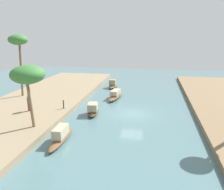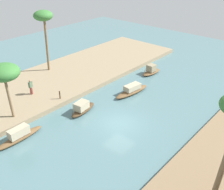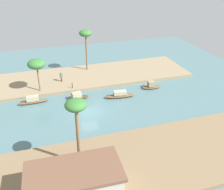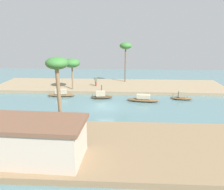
{
  "view_description": "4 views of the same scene",
  "coord_description": "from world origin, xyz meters",
  "px_view_note": "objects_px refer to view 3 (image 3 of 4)",
  "views": [
    {
      "loc": [
        23.66,
        2.17,
        8.49
      ],
      "look_at": [
        -3.94,
        -3.02,
        0.95
      ],
      "focal_mm": 36.32,
      "sensor_mm": 36.0,
      "label": 1
    },
    {
      "loc": [
        16.67,
        13.68,
        14.95
      ],
      "look_at": [
        -3.13,
        -3.71,
        0.59
      ],
      "focal_mm": 42.78,
      "sensor_mm": 36.0,
      "label": 2
    },
    {
      "loc": [
        5.96,
        30.71,
        19.45
      ],
      "look_at": [
        -4.33,
        -2.55,
        0.83
      ],
      "focal_mm": 39.78,
      "sensor_mm": 36.0,
      "label": 3
    },
    {
      "loc": [
        -2.76,
        30.88,
        10.58
      ],
      "look_at": [
        -0.85,
        -3.78,
        0.77
      ],
      "focal_mm": 36.15,
      "sensor_mm": 36.0,
      "label": 4
    }
  ],
  "objects_px": {
    "sampan_with_tall_canopy": "(151,86)",
    "palm_tree_right_tall": "(76,110)",
    "person_on_near_bank": "(61,77)",
    "sampan_downstream_large": "(78,97)",
    "palm_tree_left_near": "(85,35)",
    "riverside_building": "(75,184)",
    "mooring_post": "(72,86)",
    "palm_tree_left_far": "(36,64)",
    "sampan_upstream_small": "(33,101)",
    "sampan_open_hull": "(120,95)"
  },
  "relations": [
    {
      "from": "palm_tree_left_near",
      "to": "palm_tree_right_tall",
      "type": "distance_m",
      "value": 26.48
    },
    {
      "from": "palm_tree_left_far",
      "to": "sampan_with_tall_canopy",
      "type": "bearing_deg",
      "value": 168.24
    },
    {
      "from": "sampan_open_hull",
      "to": "sampan_upstream_small",
      "type": "height_order",
      "value": "sampan_upstream_small"
    },
    {
      "from": "person_on_near_bank",
      "to": "sampan_with_tall_canopy",
      "type": "bearing_deg",
      "value": -41.78
    },
    {
      "from": "palm_tree_left_far",
      "to": "palm_tree_right_tall",
      "type": "bearing_deg",
      "value": 99.39
    },
    {
      "from": "sampan_open_hull",
      "to": "sampan_upstream_small",
      "type": "bearing_deg",
      "value": -2.06
    },
    {
      "from": "sampan_with_tall_canopy",
      "to": "person_on_near_bank",
      "type": "relative_size",
      "value": 1.93
    },
    {
      "from": "mooring_post",
      "to": "palm_tree_right_tall",
      "type": "distance_m",
      "value": 19.48
    },
    {
      "from": "sampan_open_hull",
      "to": "palm_tree_left_near",
      "type": "bearing_deg",
      "value": -69.79
    },
    {
      "from": "mooring_post",
      "to": "palm_tree_right_tall",
      "type": "bearing_deg",
      "value": 83.34
    },
    {
      "from": "sampan_with_tall_canopy",
      "to": "palm_tree_left_far",
      "type": "relative_size",
      "value": 0.62
    },
    {
      "from": "palm_tree_right_tall",
      "to": "riverside_building",
      "type": "relative_size",
      "value": 0.92
    },
    {
      "from": "palm_tree_left_near",
      "to": "sampan_upstream_small",
      "type": "bearing_deg",
      "value": 42.43
    },
    {
      "from": "mooring_post",
      "to": "palm_tree_left_far",
      "type": "height_order",
      "value": "palm_tree_left_far"
    },
    {
      "from": "mooring_post",
      "to": "sampan_downstream_large",
      "type": "bearing_deg",
      "value": 94.99
    },
    {
      "from": "palm_tree_left_far",
      "to": "palm_tree_right_tall",
      "type": "distance_m",
      "value": 19.46
    },
    {
      "from": "palm_tree_left_near",
      "to": "sampan_with_tall_canopy",
      "type": "bearing_deg",
      "value": 130.99
    },
    {
      "from": "palm_tree_left_near",
      "to": "riverside_building",
      "type": "relative_size",
      "value": 0.93
    },
    {
      "from": "person_on_near_bank",
      "to": "palm_tree_left_near",
      "type": "bearing_deg",
      "value": 17.96
    },
    {
      "from": "person_on_near_bank",
      "to": "palm_tree_right_tall",
      "type": "height_order",
      "value": "palm_tree_right_tall"
    },
    {
      "from": "palm_tree_left_near",
      "to": "palm_tree_left_far",
      "type": "bearing_deg",
      "value": 35.03
    },
    {
      "from": "sampan_with_tall_canopy",
      "to": "palm_tree_right_tall",
      "type": "distance_m",
      "value": 22.7
    },
    {
      "from": "sampan_with_tall_canopy",
      "to": "person_on_near_bank",
      "type": "height_order",
      "value": "person_on_near_bank"
    },
    {
      "from": "mooring_post",
      "to": "palm_tree_left_near",
      "type": "bearing_deg",
      "value": -119.35
    },
    {
      "from": "palm_tree_left_far",
      "to": "riverside_building",
      "type": "distance_m",
      "value": 23.35
    },
    {
      "from": "sampan_downstream_large",
      "to": "palm_tree_right_tall",
      "type": "bearing_deg",
      "value": 72.09
    },
    {
      "from": "sampan_open_hull",
      "to": "palm_tree_right_tall",
      "type": "xyz_separation_m",
      "value": [
        9.1,
        13.7,
        6.8
      ]
    },
    {
      "from": "mooring_post",
      "to": "palm_tree_left_near",
      "type": "height_order",
      "value": "palm_tree_left_near"
    },
    {
      "from": "riverside_building",
      "to": "palm_tree_right_tall",
      "type": "bearing_deg",
      "value": -103.98
    },
    {
      "from": "sampan_with_tall_canopy",
      "to": "palm_tree_left_near",
      "type": "xyz_separation_m",
      "value": [
        9.11,
        -10.49,
        7.13
      ]
    },
    {
      "from": "sampan_open_hull",
      "to": "mooring_post",
      "type": "bearing_deg",
      "value": -26.55
    },
    {
      "from": "sampan_upstream_small",
      "to": "sampan_downstream_large",
      "type": "bearing_deg",
      "value": 171.78
    },
    {
      "from": "mooring_post",
      "to": "sampan_with_tall_canopy",
      "type": "bearing_deg",
      "value": 166.84
    },
    {
      "from": "sampan_with_tall_canopy",
      "to": "riverside_building",
      "type": "xyz_separation_m",
      "value": [
        16.57,
        19.21,
        1.74
      ]
    },
    {
      "from": "sampan_open_hull",
      "to": "sampan_downstream_large",
      "type": "xyz_separation_m",
      "value": [
        6.67,
        -1.36,
        0.05
      ]
    },
    {
      "from": "person_on_near_bank",
      "to": "palm_tree_left_near",
      "type": "distance_m",
      "value": 9.28
    },
    {
      "from": "person_on_near_bank",
      "to": "sampan_downstream_large",
      "type": "bearing_deg",
      "value": -93.6
    },
    {
      "from": "sampan_with_tall_canopy",
      "to": "palm_tree_left_near",
      "type": "distance_m",
      "value": 15.61
    },
    {
      "from": "sampan_upstream_small",
      "to": "person_on_near_bank",
      "type": "distance_m",
      "value": 7.79
    },
    {
      "from": "sampan_upstream_small",
      "to": "sampan_open_hull",
      "type": "bearing_deg",
      "value": 169.4
    },
    {
      "from": "sampan_downstream_large",
      "to": "person_on_near_bank",
      "type": "distance_m",
      "value": 6.84
    },
    {
      "from": "sampan_with_tall_canopy",
      "to": "sampan_downstream_large",
      "type": "relative_size",
      "value": 0.94
    },
    {
      "from": "sampan_open_hull",
      "to": "sampan_with_tall_canopy",
      "type": "bearing_deg",
      "value": -159.33
    },
    {
      "from": "palm_tree_left_near",
      "to": "palm_tree_right_tall",
      "type": "height_order",
      "value": "palm_tree_left_near"
    },
    {
      "from": "mooring_post",
      "to": "riverside_building",
      "type": "height_order",
      "value": "riverside_building"
    },
    {
      "from": "palm_tree_left_far",
      "to": "riverside_building",
      "type": "relative_size",
      "value": 0.64
    },
    {
      "from": "sampan_open_hull",
      "to": "riverside_building",
      "type": "relative_size",
      "value": 0.59
    },
    {
      "from": "person_on_near_bank",
      "to": "palm_tree_left_far",
      "type": "bearing_deg",
      "value": -164.94
    },
    {
      "from": "sampan_with_tall_canopy",
      "to": "palm_tree_right_tall",
      "type": "relative_size",
      "value": 0.43
    },
    {
      "from": "sampan_upstream_small",
      "to": "palm_tree_left_far",
      "type": "xyz_separation_m",
      "value": [
        -1.31,
        -3.21,
        4.7
      ]
    }
  ]
}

